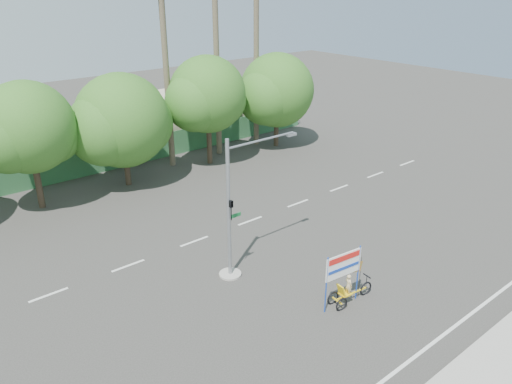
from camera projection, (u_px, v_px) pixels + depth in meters
ground at (325, 292)px, 23.25m from camera, size 120.00×120.00×0.00m
sidewalk_near at (478, 384)px, 17.91m from camera, size 50.00×2.40×0.12m
fence at (119, 156)px, 38.07m from camera, size 38.00×0.08×2.00m
building_right at (177, 117)px, 45.62m from camera, size 14.00×8.00×3.60m
tree_left at (28, 131)px, 29.86m from camera, size 6.66×5.60×8.07m
tree_center at (121, 123)px, 33.60m from camera, size 7.62×6.40×7.85m
tree_right at (207, 97)px, 37.40m from camera, size 6.90×5.80×8.36m
tree_far_right at (276, 93)px, 41.73m from camera, size 7.38×6.20×7.94m
palm_tall at (215, 21)px, 37.59m from camera, size 3.73×3.79×17.45m
palm_mid at (256, 33)px, 40.35m from camera, size 3.73×3.79×15.45m
palm_short at (165, 48)px, 35.59m from camera, size 3.73×3.79×14.45m
traffic_signal at (234, 220)px, 23.63m from camera, size 4.72×1.10×7.00m
trike_billboard at (347, 282)px, 22.04m from camera, size 2.84×0.78×2.80m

